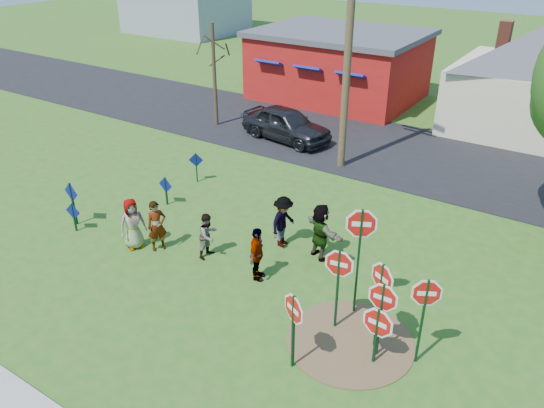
{
  "coord_description": "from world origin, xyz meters",
  "views": [
    {
      "loc": [
        8.4,
        -10.54,
        9.23
      ],
      "look_at": [
        0.39,
        1.73,
        1.5
      ],
      "focal_mm": 35.0,
      "sensor_mm": 36.0,
      "label": 1
    }
  ],
  "objects": [
    {
      "name": "stop_sign_f",
      "position": [
        5.24,
        -1.07,
        1.57
      ],
      "size": [
        0.98,
        0.07,
        2.21
      ],
      "rotation": [
        0.0,
        0.0,
        0.02
      ],
      "color": "#0F371B",
      "rests_on": "ground"
    },
    {
      "name": "person_a",
      "position": [
        -3.25,
        -0.79,
        0.86
      ],
      "size": [
        0.85,
        0.99,
        1.71
      ],
      "primitive_type": "imported",
      "rotation": [
        0.0,
        0.0,
        1.13
      ],
      "color": "#36427C",
      "rests_on": "ground"
    },
    {
      "name": "stop_sign_b",
      "position": [
        4.07,
        0.12,
        2.39
      ],
      "size": [
        0.97,
        0.51,
        3.26
      ],
      "rotation": [
        0.0,
        0.0,
        0.47
      ],
      "color": "#0F371B",
      "rests_on": "ground"
    },
    {
      "name": "blue_diamond_b",
      "position": [
        -6.05,
        -0.85,
        0.99
      ],
      "size": [
        0.72,
        0.08,
        1.59
      ],
      "rotation": [
        0.0,
        0.0,
        -0.08
      ],
      "color": "#0F371B",
      "rests_on": "ground"
    },
    {
      "name": "blue_diamond_c",
      "position": [
        -4.43,
        1.97,
        0.68
      ],
      "size": [
        0.64,
        0.06,
        1.12
      ],
      "rotation": [
        0.0,
        0.0,
        -0.01
      ],
      "color": "#0F371B",
      "rests_on": "ground"
    },
    {
      "name": "blue_diamond_d",
      "position": [
        -4.78,
        4.1,
        0.77
      ],
      "size": [
        0.51,
        0.31,
        1.24
      ],
      "rotation": [
        0.0,
        0.0,
        0.53
      ],
      "color": "#0F371B",
      "rests_on": "ground"
    },
    {
      "name": "utility_pole",
      "position": [
        -0.61,
        8.69,
        5.24
      ],
      "size": [
        2.43,
        0.5,
        9.95
      ],
      "rotation": [
        0.0,
        0.0,
        -0.15
      ],
      "color": "#4C3823",
      "rests_on": "ground"
    },
    {
      "name": "stop_sign_a",
      "position": [
        3.73,
        -2.5,
        1.51
      ],
      "size": [
        0.9,
        0.44,
        2.19
      ],
      "rotation": [
        0.0,
        0.0,
        -0.44
      ],
      "color": "#0F371B",
      "rests_on": "ground"
    },
    {
      "name": "person_f",
      "position": [
        2.02,
        1.95,
        0.92
      ],
      "size": [
        1.77,
        1.25,
        1.84
      ],
      "primitive_type": "imported",
      "rotation": [
        0.0,
        0.0,
        2.67
      ],
      "color": "#1F4B2D",
      "rests_on": "ground"
    },
    {
      "name": "suv",
      "position": [
        -4.23,
        10.05,
        0.82
      ],
      "size": [
        4.83,
        2.53,
        1.57
      ],
      "primitive_type": "imported",
      "rotation": [
        0.0,
        0.0,
        1.42
      ],
      "color": "#2E2D31",
      "rests_on": "road"
    },
    {
      "name": "person_e",
      "position": [
        1.04,
        -0.06,
        0.84
      ],
      "size": [
        0.69,
        1.07,
        1.69
      ],
      "primitive_type": "imported",
      "rotation": [
        0.0,
        0.0,
        1.87
      ],
      "color": "#4B2E5A",
      "rests_on": "ground"
    },
    {
      "name": "bare_tree_west",
      "position": [
        -8.4,
        9.94,
        3.32
      ],
      "size": [
        1.8,
        1.8,
        5.13
      ],
      "color": "#382819",
      "rests_on": "ground"
    },
    {
      "name": "stop_sign_g",
      "position": [
        3.93,
        -0.71,
        1.72
      ],
      "size": [
        0.99,
        0.18,
        2.46
      ],
      "rotation": [
        0.0,
        0.0,
        0.16
      ],
      "color": "#0F371B",
      "rests_on": "ground"
    },
    {
      "name": "red_building",
      "position": [
        -5.5,
        17.99,
        1.97
      ],
      "size": [
        9.4,
        7.69,
        3.9
      ],
      "color": "#A21610",
      "rests_on": "ground"
    },
    {
      "name": "stop_sign_e",
      "position": [
        5.28,
        -1.34,
        1.11
      ],
      "size": [
        1.04,
        0.1,
        1.72
      ],
      "rotation": [
        0.0,
        0.0,
        -0.07
      ],
      "color": "#0F371B",
      "rests_on": "ground"
    },
    {
      "name": "stop_sign_c",
      "position": [
        5.08,
        -0.81,
        1.79
      ],
      "size": [
        0.91,
        0.47,
        2.56
      ],
      "rotation": [
        0.0,
        0.0,
        -0.47
      ],
      "color": "#0F371B",
      "rests_on": "ground"
    },
    {
      "name": "person_c",
      "position": [
        -0.92,
        0.12,
        0.74
      ],
      "size": [
        0.59,
        0.74,
        1.48
      ],
      "primitive_type": "imported",
      "rotation": [
        0.0,
        0.0,
        1.53
      ],
      "color": "brown",
      "rests_on": "ground"
    },
    {
      "name": "dirt_patch",
      "position": [
        4.5,
        -1.0,
        0.01
      ],
      "size": [
        3.2,
        3.2,
        0.03
      ],
      "primitive_type": "cylinder",
      "color": "brown",
      "rests_on": "ground"
    },
    {
      "name": "ground",
      "position": [
        0.0,
        0.0,
        0.0
      ],
      "size": [
        120.0,
        120.0,
        0.0
      ],
      "primitive_type": "plane",
      "color": "#2C611B",
      "rests_on": "ground"
    },
    {
      "name": "stop_sign_d",
      "position": [
        6.11,
        -0.75,
        1.8
      ],
      "size": [
        0.84,
        0.48,
        2.49
      ],
      "rotation": [
        0.0,
        0.0,
        0.51
      ],
      "color": "#0F371B",
      "rests_on": "ground"
    },
    {
      "name": "person_d",
      "position": [
        0.69,
        1.92,
        0.87
      ],
      "size": [
        0.66,
        1.13,
        1.73
      ],
      "primitive_type": "imported",
      "rotation": [
        0.0,
        0.0,
        1.56
      ],
      "color": "#36373C",
      "rests_on": "ground"
    },
    {
      "name": "road",
      "position": [
        0.0,
        11.5,
        0.02
      ],
      "size": [
        120.0,
        7.5,
        0.04
      ],
      "primitive_type": "cube",
      "color": "black",
      "rests_on": "ground"
    },
    {
      "name": "blue_diamond_a",
      "position": [
        -5.69,
        -1.16,
        0.64
      ],
      "size": [
        0.61,
        0.1,
        1.05
      ],
      "rotation": [
        0.0,
        0.0,
        0.13
      ],
      "color": "#0F371B",
      "rests_on": "ground"
    },
    {
      "name": "person_b",
      "position": [
        -2.51,
        -0.46,
        0.85
      ],
      "size": [
        0.66,
        0.74,
        1.7
      ],
      "primitive_type": "imported",
      "rotation": [
        0.0,
        0.0,
        1.05
      ],
      "color": "#226C61",
      "rests_on": "ground"
    }
  ]
}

